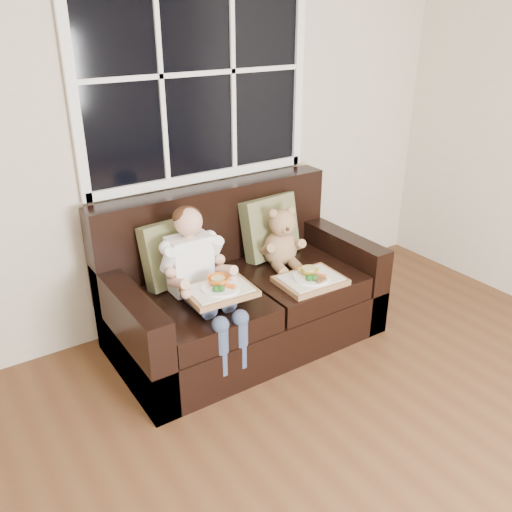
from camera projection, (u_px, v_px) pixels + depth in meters
window_back at (197, 73)px, 3.34m from camera, size 1.62×0.04×1.37m
loveseat at (240, 294)px, 3.55m from camera, size 1.70×0.92×0.96m
pillow_left at (173, 252)px, 3.33m from camera, size 0.42×0.24×0.41m
pillow_right at (270, 227)px, 3.69m from camera, size 0.43×0.23×0.43m
child at (198, 270)px, 3.14m from camera, size 0.37×0.59×0.83m
teddy_bear at (282, 241)px, 3.57m from camera, size 0.28×0.34×0.42m
tray_left at (220, 289)px, 3.06m from camera, size 0.40×0.31×0.09m
tray_right at (310, 279)px, 3.38m from camera, size 0.41×0.32×0.09m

